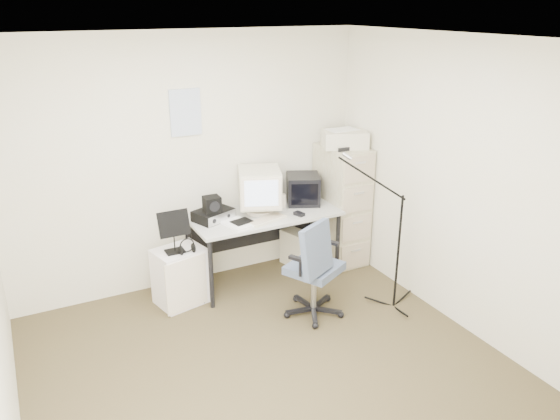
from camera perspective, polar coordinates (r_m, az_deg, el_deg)
name	(u,v)px	position (r m, az deg, el deg)	size (l,w,h in m)	color
floor	(274,373)	(4.47, -0.68, -16.67)	(3.60, 3.60, 0.01)	#42381E
ceiling	(272,40)	(3.55, -0.86, 17.33)	(3.60, 3.60, 0.01)	white
wall_back	(190,163)	(5.42, -9.37, 4.86)	(3.60, 0.02, 2.50)	beige
wall_front	(461,368)	(2.56, 18.36, -15.37)	(3.60, 0.02, 2.50)	beige
wall_right	(463,188)	(4.87, 18.55, 2.18)	(0.02, 3.60, 2.50)	beige
wall_calendar	(185,113)	(5.29, -9.86, 10.00)	(0.30, 0.02, 0.44)	white
filing_cabinet	(341,205)	(5.99, 6.42, 0.53)	(0.40, 0.60, 1.30)	beige
printer	(345,139)	(5.77, 6.77, 7.38)	(0.45, 0.31, 0.18)	#B5B2AA
desk	(265,246)	(5.64, -1.62, -3.82)	(1.50, 0.70, 0.73)	beige
crt_monitor	(260,191)	(5.46, -2.14, 2.00)	(0.41, 0.43, 0.45)	#B5B2AA
crt_tv	(303,189)	(5.75, 2.43, 2.21)	(0.33, 0.35, 0.30)	black
desk_speaker	(282,201)	(5.64, 0.16, 0.98)	(0.07, 0.07, 0.14)	beige
keyboard	(267,220)	(5.30, -1.36, -1.04)	(0.40, 0.14, 0.02)	#B5B2AA
mouse	(299,214)	(5.44, 2.02, -0.41)	(0.06, 0.11, 0.03)	black
radio_receiver	(213,215)	(5.36, -7.00, -0.50)	(0.36, 0.26, 0.10)	black
radio_speaker	(212,204)	(5.27, -7.12, 0.61)	(0.15, 0.14, 0.15)	black
papers	(238,224)	(5.23, -4.41, -1.44)	(0.23, 0.31, 0.02)	white
pc_tower	(299,249)	(5.98, 2.00, -4.12)	(0.19, 0.42, 0.39)	#B5B2AA
office_chair	(314,266)	(4.97, 3.61, -5.89)	(0.56, 0.56, 0.97)	slate
side_cart	(180,276)	(5.32, -10.37, -6.81)	(0.45, 0.36, 0.56)	white
music_stand	(174,231)	(5.08, -11.07, -2.18)	(0.29, 0.15, 0.42)	black
headphones	(187,248)	(5.10, -9.67, -3.95)	(0.16, 0.16, 0.03)	black
mic_stand	(400,235)	(5.10, 12.38, -2.60)	(0.02, 0.02, 1.46)	black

